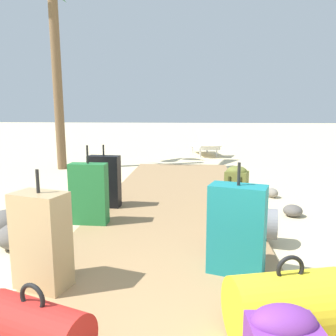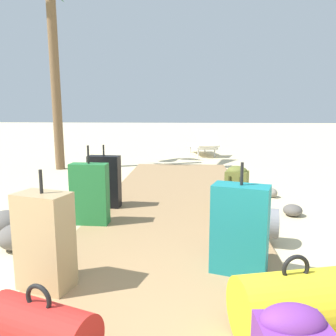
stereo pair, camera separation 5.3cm
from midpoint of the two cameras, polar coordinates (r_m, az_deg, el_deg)
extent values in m
plane|color=beige|center=(3.87, 0.59, -10.82)|extent=(60.00, 60.00, 0.00)
cube|color=#9E7A51|center=(4.54, 1.19, -7.15)|extent=(1.99, 7.19, 0.08)
cube|color=tan|center=(2.66, -19.69, -11.27)|extent=(0.42, 0.33, 0.70)
cylinder|color=black|center=(2.54, -20.25, -2.07)|extent=(0.02, 0.02, 0.17)
cube|color=olive|center=(4.46, 11.57, -3.74)|extent=(0.32, 0.29, 0.51)
ellipsoid|color=olive|center=(4.41, 11.68, -0.53)|extent=(0.31, 0.28, 0.13)
cylinder|color=#333516|center=(4.37, 10.41, -3.98)|extent=(0.05, 0.05, 0.41)
cylinder|color=#333516|center=(4.34, 12.15, -4.13)|extent=(0.05, 0.05, 0.41)
cube|color=#237538|center=(3.95, -12.60, -4.19)|extent=(0.42, 0.18, 0.69)
cylinder|color=black|center=(3.87, -12.85, 2.21)|extent=(0.02, 0.02, 0.20)
cylinder|color=slate|center=(3.62, 13.31, -8.69)|extent=(0.64, 0.40, 0.30)
torus|color=black|center=(3.56, 13.43, -5.92)|extent=(0.17, 0.05, 0.16)
cylinder|color=gold|center=(2.18, 19.96, -20.78)|extent=(0.73, 0.53, 0.38)
torus|color=black|center=(2.08, 20.33, -15.49)|extent=(0.16, 0.06, 0.16)
ellipsoid|color=#6B2D84|center=(1.65, 19.59, -23.01)|extent=(0.29, 0.20, 0.15)
cube|color=#197A7F|center=(2.78, 11.90, -9.97)|extent=(0.48, 0.35, 0.71)
cylinder|color=black|center=(2.66, 12.23, -0.97)|extent=(0.02, 0.02, 0.18)
cylinder|color=red|center=(2.09, -20.51, -23.77)|extent=(0.66, 0.48, 0.29)
torus|color=black|center=(2.00, -20.83, -19.51)|extent=(0.16, 0.08, 0.16)
cube|color=black|center=(4.59, -10.18, -2.20)|extent=(0.42, 0.20, 0.68)
cylinder|color=black|center=(4.52, -10.33, 2.92)|extent=(0.02, 0.02, 0.14)
cylinder|color=brown|center=(8.16, -17.80, 15.28)|extent=(0.20, 0.26, 4.41)
cube|color=white|center=(10.36, 6.12, 3.64)|extent=(0.88, 1.49, 0.08)
cube|color=white|center=(9.76, 6.98, 4.90)|extent=(0.70, 0.65, 0.45)
cylinder|color=silver|center=(10.86, 4.18, 3.16)|extent=(0.04, 0.04, 0.22)
cylinder|color=silver|center=(10.97, 6.64, 3.19)|extent=(0.04, 0.04, 0.22)
cylinder|color=silver|center=(9.78, 5.52, 2.40)|extent=(0.04, 0.04, 0.22)
cylinder|color=silver|center=(9.90, 8.23, 2.44)|extent=(0.04, 0.04, 0.22)
ellipsoid|color=#5B5651|center=(4.73, 20.28, -6.64)|extent=(0.33, 0.33, 0.15)
ellipsoid|color=#5B5651|center=(3.75, -23.48, -10.29)|extent=(0.49, 0.50, 0.25)
ellipsoid|color=gray|center=(5.59, 17.14, -3.96)|extent=(0.23, 0.26, 0.15)
ellipsoid|color=#5B5651|center=(4.18, -24.94, -8.19)|extent=(0.51, 0.49, 0.28)
camera|label=1|loc=(0.03, 90.32, -0.05)|focal=36.76mm
camera|label=2|loc=(0.03, -89.68, 0.05)|focal=36.76mm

